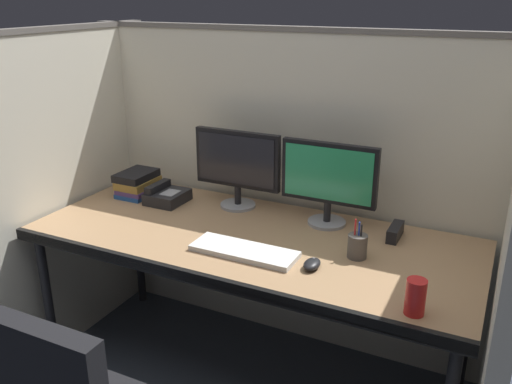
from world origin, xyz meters
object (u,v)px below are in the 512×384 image
(red_stapler, at_px, (395,232))
(desk_phone, at_px, (166,196))
(computer_mouse, at_px, (312,264))
(desk, at_px, (250,247))
(pen_cup, at_px, (357,246))
(monitor_left, at_px, (237,164))
(keyboard_main, at_px, (244,251))
(soda_can, at_px, (415,297))
(monitor_right, at_px, (329,178))
(book_stack, at_px, (138,183))

(red_stapler, bearing_deg, desk_phone, -176.16)
(computer_mouse, height_order, red_stapler, red_stapler)
(desk, bearing_deg, pen_cup, 1.18)
(desk_phone, bearing_deg, monitor_left, 16.55)
(red_stapler, bearing_deg, keyboard_main, -141.01)
(computer_mouse, bearing_deg, red_stapler, 61.51)
(soda_can, bearing_deg, desk_phone, 159.77)
(monitor_right, bearing_deg, desk_phone, -173.57)
(desk, distance_m, monitor_right, 0.45)
(monitor_left, xyz_separation_m, red_stapler, (0.76, -0.03, -0.19))
(computer_mouse, relative_size, book_stack, 0.44)
(pen_cup, bearing_deg, desk, -178.82)
(monitor_left, xyz_separation_m, pen_cup, (0.67, -0.27, -0.17))
(pen_cup, bearing_deg, keyboard_main, -158.17)
(pen_cup, bearing_deg, book_stack, 170.75)
(keyboard_main, xyz_separation_m, computer_mouse, (0.28, 0.00, 0.01))
(monitor_right, xyz_separation_m, red_stapler, (0.31, -0.02, -0.19))
(monitor_right, relative_size, keyboard_main, 1.00)
(pen_cup, bearing_deg, monitor_right, 129.45)
(monitor_left, relative_size, desk_phone, 2.26)
(keyboard_main, height_order, red_stapler, red_stapler)
(desk, distance_m, book_stack, 0.78)
(keyboard_main, distance_m, soda_can, 0.70)
(monitor_right, height_order, soda_can, monitor_right)
(desk, relative_size, monitor_right, 4.42)
(soda_can, height_order, pen_cup, pen_cup)
(monitor_left, xyz_separation_m, desk_phone, (-0.34, -0.10, -0.18))
(computer_mouse, xyz_separation_m, desk_phone, (-0.89, 0.33, 0.02))
(pen_cup, bearing_deg, computer_mouse, -127.96)
(soda_can, distance_m, book_stack, 1.57)
(keyboard_main, distance_m, pen_cup, 0.44)
(red_stapler, bearing_deg, monitor_right, 177.08)
(keyboard_main, xyz_separation_m, red_stapler, (0.50, 0.41, 0.02))
(monitor_right, height_order, computer_mouse, monitor_right)
(desk, distance_m, computer_mouse, 0.38)
(keyboard_main, xyz_separation_m, soda_can, (0.69, -0.14, 0.05))
(monitor_left, bearing_deg, red_stapler, -2.08)
(keyboard_main, relative_size, desk_phone, 2.26)
(keyboard_main, bearing_deg, monitor_left, 120.70)
(computer_mouse, height_order, soda_can, soda_can)
(desk, bearing_deg, computer_mouse, -24.18)
(monitor_right, distance_m, computer_mouse, 0.47)
(keyboard_main, bearing_deg, soda_can, -11.61)
(monitor_right, relative_size, pen_cup, 2.68)
(soda_can, bearing_deg, red_stapler, 108.46)
(desk_phone, distance_m, red_stapler, 1.11)
(monitor_right, bearing_deg, red_stapler, -2.92)
(computer_mouse, distance_m, pen_cup, 0.21)
(soda_can, xyz_separation_m, pen_cup, (-0.28, 0.31, -0.01))
(desk, height_order, monitor_right, monitor_right)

